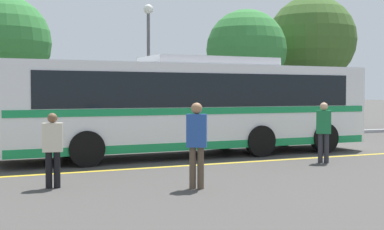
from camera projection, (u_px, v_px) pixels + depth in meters
The scene contains 11 objects.
ground_plane at pixel (182, 156), 17.24m from camera, with size 220.00×220.00×0.00m, color #423F3D.
lane_strip_0 at pixel (223, 163), 15.37m from camera, with size 0.20×32.19×0.01m, color gold.
curb_strip at pixel (139, 140), 22.24m from camera, with size 40.19×0.36×0.15m, color #99999E.
transit_bus at pixel (192, 104), 17.31m from camera, with size 12.54×2.87×3.18m.
pedestrian_0 at pixel (324, 128), 15.46m from camera, with size 0.47×0.43×1.76m.
pedestrian_1 at pixel (197, 139), 11.28m from camera, with size 0.47×0.40×1.83m.
pedestrian_2 at pixel (53, 146), 11.37m from camera, with size 0.46×0.31×1.60m.
street_lamp at pixel (148, 49), 23.20m from camera, with size 0.42×0.42×5.87m.
tree_0 at pixel (246, 50), 27.97m from camera, with size 4.21×4.21×6.40m.
tree_1 at pixel (3, 43), 22.33m from camera, with size 4.00×4.00×6.13m.
tree_2 at pixel (312, 40), 31.42m from camera, with size 5.17×5.17×7.73m.
Camera 1 is at (-6.75, -15.79, 2.03)m, focal length 50.00 mm.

